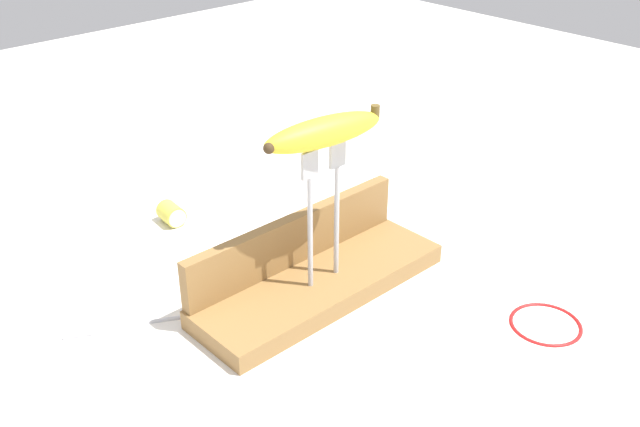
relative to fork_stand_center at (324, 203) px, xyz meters
The scene contains 8 objects.
ground_plane 0.15m from the fork_stand_center, 90.00° to the left, with size 3.00×3.00×0.00m, color silver.
wooden_board 0.13m from the fork_stand_center, 90.00° to the left, with size 0.38×0.13×0.03m, color olive.
board_backstop 0.10m from the fork_stand_center, 90.00° to the left, with size 0.37×0.02×0.07m, color olive.
fork_stand_center is the anchor object (origin of this frame).
banana_raised_center 0.10m from the fork_stand_center, behind, with size 0.18×0.07×0.04m.
fork_fallen_near 0.32m from the fork_stand_center, 152.32° to the left, with size 0.17×0.11×0.01m.
banana_chunk_near 0.35m from the fork_stand_center, 97.56° to the left, with size 0.04×0.05×0.03m.
wire_coil 0.34m from the fork_stand_center, 55.81° to the right, with size 0.10×0.10×0.01m, color red.
Camera 1 is at (-0.59, -0.63, 0.60)m, focal length 41.51 mm.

